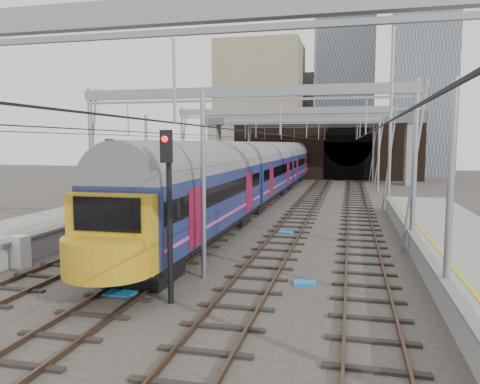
% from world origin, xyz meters
% --- Properties ---
extents(ground, '(160.00, 160.00, 0.00)m').
position_xyz_m(ground, '(0.00, 0.00, 0.00)').
color(ground, '#38332D').
rests_on(ground, ground).
extents(tracks, '(14.40, 80.00, 0.22)m').
position_xyz_m(tracks, '(0.00, 15.00, 0.02)').
color(tracks, '#4C3828').
rests_on(tracks, ground).
extents(overhead_line, '(16.80, 80.00, 8.00)m').
position_xyz_m(overhead_line, '(0.00, 21.49, 6.57)').
color(overhead_line, gray).
rests_on(overhead_line, ground).
extents(retaining_wall, '(28.00, 2.75, 9.00)m').
position_xyz_m(retaining_wall, '(1.40, 51.93, 4.33)').
color(retaining_wall, black).
rests_on(retaining_wall, ground).
extents(overbridge, '(28.00, 3.00, 9.25)m').
position_xyz_m(overbridge, '(0.00, 46.00, 7.27)').
color(overbridge, gray).
rests_on(overbridge, ground).
extents(city_skyline, '(37.50, 27.50, 60.00)m').
position_xyz_m(city_skyline, '(2.73, 70.48, 17.09)').
color(city_skyline, tan).
rests_on(city_skyline, ground).
extents(train_main, '(3.09, 71.34, 5.22)m').
position_xyz_m(train_main, '(-2.00, 34.10, 2.66)').
color(train_main, black).
rests_on(train_main, ground).
extents(train_second, '(3.09, 53.57, 5.22)m').
position_xyz_m(train_second, '(-6.00, 41.12, 2.66)').
color(train_second, black).
rests_on(train_second, ground).
extents(signal_near_left, '(0.41, 0.48, 5.29)m').
position_xyz_m(signal_near_left, '(-4.95, 4.16, 3.30)').
color(signal_near_left, black).
rests_on(signal_near_left, ground).
extents(signal_near_centre, '(0.43, 0.49, 5.51)m').
position_xyz_m(signal_near_centre, '(-0.16, -1.05, 3.42)').
color(signal_near_centre, black).
rests_on(signal_near_centre, ground).
extents(relay_cabinet, '(0.75, 0.66, 1.32)m').
position_xyz_m(relay_cabinet, '(-7.80, 1.64, 0.66)').
color(relay_cabinet, silver).
rests_on(relay_cabinet, ground).
extents(equip_cover_a, '(0.98, 0.69, 0.11)m').
position_xyz_m(equip_cover_a, '(-2.11, -0.71, 0.06)').
color(equip_cover_a, '#1977BD').
rests_on(equip_cover_a, ground).
extents(equip_cover_b, '(0.93, 0.76, 0.10)m').
position_xyz_m(equip_cover_b, '(1.87, 11.47, 0.05)').
color(equip_cover_b, '#1977BD').
rests_on(equip_cover_b, ground).
extents(equip_cover_c, '(0.84, 0.64, 0.09)m').
position_xyz_m(equip_cover_c, '(3.83, 2.02, 0.05)').
color(equip_cover_c, '#1977BD').
rests_on(equip_cover_c, ground).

